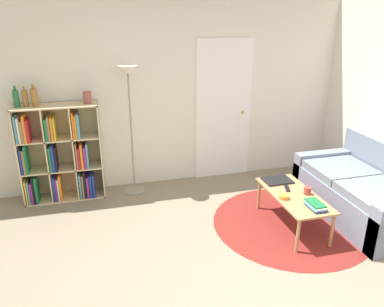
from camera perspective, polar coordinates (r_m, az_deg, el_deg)
name	(u,v)px	position (r m, az deg, el deg)	size (l,w,h in m)	color
ground_plane	(249,304)	(3.46, 8.68, -21.77)	(14.00, 14.00, 0.00)	gray
wall_back	(180,93)	(5.22, -1.88, 9.26)	(7.71, 0.11, 2.60)	silver
rug	(290,223)	(4.62, 14.75, -10.21)	(1.81, 1.81, 0.01)	maroon
bookshelf	(59,155)	(5.10, -19.62, -0.29)	(1.01, 0.34, 1.26)	beige
floor_lamp	(129,97)	(4.85, -9.54, 8.48)	(0.29, 0.29, 1.71)	gray
couch	(367,193)	(4.98, 25.05, -5.53)	(0.92, 1.65, 0.85)	gray
coffee_table	(294,198)	(4.40, 15.24, -6.49)	(0.48, 1.03, 0.41)	#AD7F51
laptop	(277,180)	(4.64, 12.88, -4.02)	(0.34, 0.25, 0.02)	black
bowl	(284,197)	(4.24, 13.85, -6.44)	(0.10, 0.10, 0.04)	orange
book_stack_on_table	(316,205)	(4.13, 18.32, -7.51)	(0.15, 0.24, 0.06)	navy
cup	(307,191)	(4.40, 17.18, -5.44)	(0.08, 0.08, 0.08)	#A33D33
remote	(287,188)	(4.47, 14.31, -5.16)	(0.09, 0.16, 0.02)	black
bottle_left	(16,98)	(4.96, -25.22, 7.63)	(0.07, 0.07, 0.26)	#236633
bottle_middle	(25,98)	(4.96, -24.08, 7.72)	(0.07, 0.07, 0.24)	olive
bottle_right	(34,97)	(4.91, -22.87, 7.91)	(0.08, 0.08, 0.27)	olive
vase_on_shelf	(87,97)	(4.88, -15.67, 8.25)	(0.10, 0.10, 0.15)	#934C47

